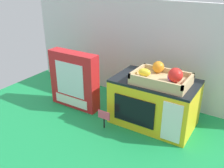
% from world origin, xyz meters
% --- Properties ---
extents(ground_plane, '(1.70, 1.70, 0.00)m').
position_xyz_m(ground_plane, '(0.00, 0.00, 0.00)').
color(ground_plane, '#198C47').
rests_on(ground_plane, ground).
extents(display_back_panel, '(1.61, 0.03, 0.61)m').
position_xyz_m(display_back_panel, '(0.00, 0.31, 0.30)').
color(display_back_panel, silver).
rests_on(display_back_panel, ground).
extents(toy_microwave, '(0.42, 0.27, 0.25)m').
position_xyz_m(toy_microwave, '(0.21, 0.05, 0.12)').
color(toy_microwave, yellow).
rests_on(toy_microwave, ground).
extents(food_groups_crate, '(0.27, 0.18, 0.10)m').
position_xyz_m(food_groups_crate, '(0.25, 0.03, 0.28)').
color(food_groups_crate, tan).
rests_on(food_groups_crate, toy_microwave).
extents(cookie_set_box, '(0.31, 0.08, 0.34)m').
position_xyz_m(cookie_set_box, '(-0.26, -0.02, 0.17)').
color(cookie_set_box, red).
rests_on(cookie_set_box, ground).
extents(price_sign, '(0.07, 0.01, 0.10)m').
position_xyz_m(price_sign, '(0.02, -0.13, 0.07)').
color(price_sign, black).
rests_on(price_sign, ground).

